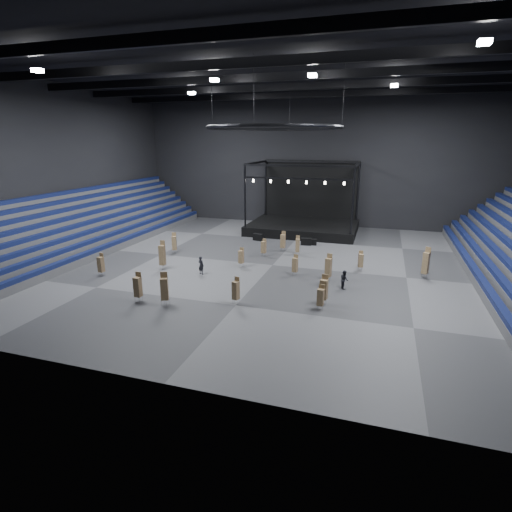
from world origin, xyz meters
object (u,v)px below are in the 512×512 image
(chair_stack_14, at_px, (174,243))
(chair_stack_15, at_px, (162,255))
(stage, at_px, (304,220))
(chair_stack_1, at_px, (283,241))
(chair_stack_7, at_px, (164,288))
(chair_stack_9, at_px, (321,297))
(chair_stack_3, at_px, (101,264))
(chair_stack_11, at_px, (328,267))
(flight_case_left, at_px, (258,237))
(man_center, at_px, (201,265))
(chair_stack_4, at_px, (298,245))
(chair_stack_5, at_px, (324,289))
(chair_stack_2, at_px, (361,260))
(chair_stack_8, at_px, (138,286))
(chair_stack_10, at_px, (241,257))
(chair_stack_13, at_px, (426,263))
(chair_stack_6, at_px, (236,290))
(crew_member, at_px, (344,279))
(chair_stack_12, at_px, (264,247))
(chair_stack_0, at_px, (295,264))
(flight_case_right, at_px, (306,242))
(flight_case_mid, at_px, (312,242))

(chair_stack_14, distance_m, chair_stack_15, 5.54)
(stage, height_order, chair_stack_1, stage)
(chair_stack_7, height_order, chair_stack_9, chair_stack_7)
(chair_stack_3, xyz_separation_m, chair_stack_11, (19.84, 4.83, 0.16))
(flight_case_left, relative_size, man_center, 0.74)
(stage, distance_m, chair_stack_4, 12.03)
(chair_stack_5, bearing_deg, chair_stack_2, 85.80)
(chair_stack_7, bearing_deg, chair_stack_4, 43.22)
(chair_stack_8, bearing_deg, chair_stack_14, 107.43)
(flight_case_left, bearing_deg, chair_stack_2, -33.41)
(stage, relative_size, chair_stack_5, 6.01)
(chair_stack_10, distance_m, chair_stack_13, 16.90)
(chair_stack_13, xyz_separation_m, chair_stack_15, (-23.73, -4.77, -0.02))
(chair_stack_13, bearing_deg, man_center, -141.01)
(chair_stack_5, height_order, chair_stack_9, chair_stack_5)
(chair_stack_4, bearing_deg, chair_stack_1, 142.90)
(chair_stack_2, bearing_deg, chair_stack_15, -176.84)
(chair_stack_6, distance_m, chair_stack_7, 5.31)
(stage, relative_size, crew_member, 8.90)
(flight_case_left, distance_m, chair_stack_7, 21.25)
(flight_case_left, xyz_separation_m, chair_stack_9, (10.49, -18.65, 0.62))
(chair_stack_2, bearing_deg, chair_stack_13, -16.89)
(flight_case_left, distance_m, chair_stack_13, 20.36)
(chair_stack_12, relative_size, man_center, 1.12)
(chair_stack_1, bearing_deg, chair_stack_0, -61.63)
(chair_stack_12, bearing_deg, chair_stack_9, -40.96)
(chair_stack_8, bearing_deg, chair_stack_10, 66.92)
(chair_stack_9, distance_m, chair_stack_10, 12.01)
(chair_stack_13, distance_m, man_center, 20.23)
(flight_case_right, bearing_deg, chair_stack_4, -91.56)
(chair_stack_11, bearing_deg, chair_stack_1, 139.64)
(chair_stack_0, distance_m, chair_stack_15, 12.64)
(chair_stack_5, bearing_deg, man_center, 171.61)
(chair_stack_1, bearing_deg, chair_stack_3, -129.23)
(chair_stack_4, height_order, chair_stack_11, chair_stack_11)
(chair_stack_9, height_order, chair_stack_13, chair_stack_13)
(chair_stack_1, relative_size, chair_stack_7, 0.88)
(flight_case_left, relative_size, chair_stack_11, 0.51)
(flight_case_right, distance_m, chair_stack_8, 22.71)
(chair_stack_5, bearing_deg, flight_case_right, 113.78)
(flight_case_mid, xyz_separation_m, chair_stack_10, (-5.16, -10.45, 0.67))
(chair_stack_2, relative_size, chair_stack_7, 0.76)
(chair_stack_11, bearing_deg, chair_stack_0, -177.29)
(chair_stack_3, distance_m, chair_stack_7, 9.85)
(chair_stack_5, xyz_separation_m, chair_stack_15, (-15.95, 3.99, 0.18))
(chair_stack_0, bearing_deg, flight_case_left, 133.16)
(chair_stack_8, bearing_deg, chair_stack_4, 61.54)
(chair_stack_14, bearing_deg, chair_stack_11, -34.67)
(chair_stack_9, bearing_deg, chair_stack_5, 93.66)
(chair_stack_11, height_order, chair_stack_12, chair_stack_11)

